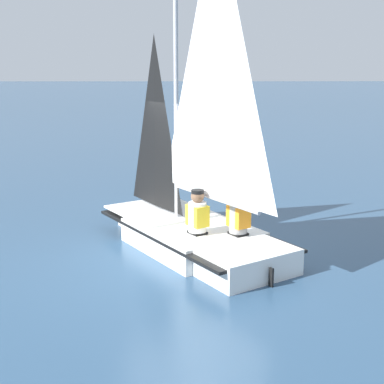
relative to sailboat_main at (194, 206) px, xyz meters
The scene contains 4 objects.
ground_plane 0.78m from the sailboat_main, 32.58° to the left, with size 260.00×260.00×0.00m, color #2D4C6B.
sailboat_main is the anchor object (origin of this frame).
sailor_helm 0.46m from the sailboat_main, behind, with size 0.43×0.41×1.16m.
sailor_crew 0.89m from the sailboat_main, 124.49° to the right, with size 0.43×0.41×1.16m.
Camera 1 is at (-8.99, 0.16, 3.10)m, focal length 50.00 mm.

